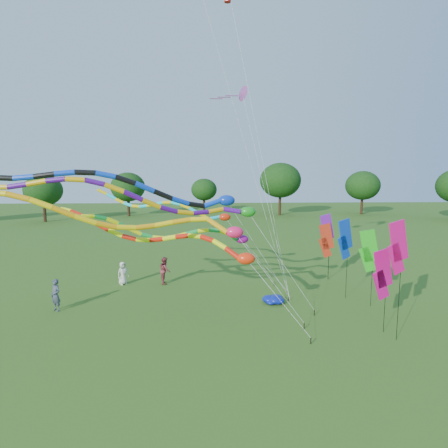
{
  "coord_description": "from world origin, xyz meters",
  "views": [
    {
      "loc": [
        -2.23,
        -16.55,
        7.61
      ],
      "look_at": [
        -1.32,
        4.06,
        4.8
      ],
      "focal_mm": 30.0,
      "sensor_mm": 36.0,
      "label": 1
    }
  ],
  "objects_px": {
    "person_c": "(165,270)",
    "blue_nylon_heap": "(276,300)",
    "tube_kite_orange": "(135,219)",
    "person_a": "(123,273)",
    "person_b": "(56,295)",
    "tube_kite_red": "(173,240)"
  },
  "relations": [
    {
      "from": "person_a",
      "to": "person_c",
      "type": "distance_m",
      "value": 2.88
    },
    {
      "from": "tube_kite_orange",
      "to": "blue_nylon_heap",
      "type": "height_order",
      "value": "tube_kite_orange"
    },
    {
      "from": "tube_kite_orange",
      "to": "blue_nylon_heap",
      "type": "xyz_separation_m",
      "value": [
        7.14,
        4.76,
        -5.44
      ]
    },
    {
      "from": "tube_kite_orange",
      "to": "person_b",
      "type": "relative_size",
      "value": 8.23
    },
    {
      "from": "person_b",
      "to": "person_c",
      "type": "relative_size",
      "value": 0.97
    },
    {
      "from": "person_a",
      "to": "person_b",
      "type": "height_order",
      "value": "person_b"
    },
    {
      "from": "tube_kite_orange",
      "to": "person_b",
      "type": "bearing_deg",
      "value": 134.48
    },
    {
      "from": "person_c",
      "to": "blue_nylon_heap",
      "type": "bearing_deg",
      "value": -132.04
    },
    {
      "from": "tube_kite_red",
      "to": "person_b",
      "type": "xyz_separation_m",
      "value": [
        -6.72,
        1.83,
        -3.39
      ]
    },
    {
      "from": "tube_kite_orange",
      "to": "person_a",
      "type": "bearing_deg",
      "value": 98.97
    },
    {
      "from": "person_a",
      "to": "person_b",
      "type": "bearing_deg",
      "value": -158.55
    },
    {
      "from": "person_a",
      "to": "person_b",
      "type": "relative_size",
      "value": 0.88
    },
    {
      "from": "tube_kite_red",
      "to": "person_c",
      "type": "bearing_deg",
      "value": 124.16
    },
    {
      "from": "person_a",
      "to": "person_c",
      "type": "bearing_deg",
      "value": -38.51
    },
    {
      "from": "tube_kite_red",
      "to": "person_a",
      "type": "bearing_deg",
      "value": 145.26
    },
    {
      "from": "person_c",
      "to": "person_a",
      "type": "bearing_deg",
      "value": 82.17
    },
    {
      "from": "tube_kite_orange",
      "to": "person_c",
      "type": "distance_m",
      "value": 10.26
    },
    {
      "from": "person_c",
      "to": "person_b",
      "type": "bearing_deg",
      "value": 122.52
    },
    {
      "from": "tube_kite_red",
      "to": "person_b",
      "type": "bearing_deg",
      "value": -171.48
    },
    {
      "from": "tube_kite_orange",
      "to": "person_a",
      "type": "distance_m",
      "value": 10.58
    },
    {
      "from": "blue_nylon_heap",
      "to": "person_a",
      "type": "height_order",
      "value": "person_a"
    },
    {
      "from": "blue_nylon_heap",
      "to": "person_a",
      "type": "xyz_separation_m",
      "value": [
        -9.83,
        4.25,
        0.6
      ]
    }
  ]
}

